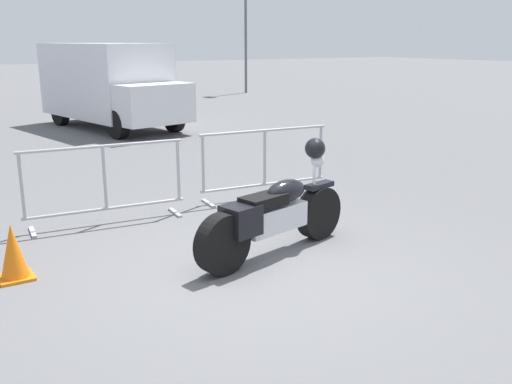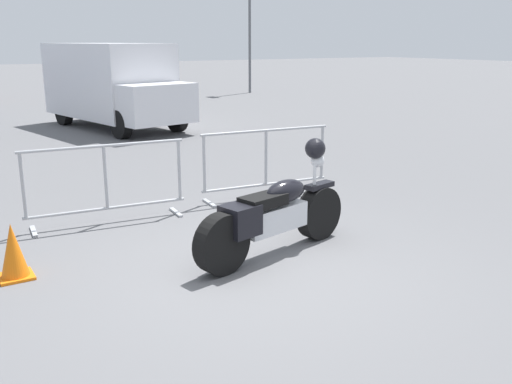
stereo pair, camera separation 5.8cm
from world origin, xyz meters
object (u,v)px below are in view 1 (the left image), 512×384
object	(u,v)px
delivery_van	(109,83)
street_lamp	(246,10)
motorcycle	(275,214)
crowd_barrier_far	(265,162)
crowd_barrier_near	(105,183)
traffic_cone	(13,252)

from	to	relation	value
delivery_van	street_lamp	world-z (taller)	street_lamp
motorcycle	crowd_barrier_far	xyz separation A→B (m)	(1.26, 2.16, 0.07)
motorcycle	crowd_barrier_near	world-z (taller)	motorcycle
traffic_cone	street_lamp	distance (m)	22.11
traffic_cone	street_lamp	xyz separation A→B (m)	(13.24, 17.37, 3.42)
crowd_barrier_near	crowd_barrier_far	xyz separation A→B (m)	(2.52, 0.00, 0.00)
traffic_cone	crowd_barrier_far	bearing A→B (deg)	18.71
delivery_van	street_lamp	xyz separation A→B (m)	(8.98, 7.55, 2.47)
motorcycle	crowd_barrier_far	distance (m)	2.50
crowd_barrier_far	delivery_van	distance (m)	8.53
motorcycle	street_lamp	distance (m)	21.31
delivery_van	traffic_cone	world-z (taller)	delivery_van
crowd_barrier_near	traffic_cone	xyz separation A→B (m)	(-1.39, -1.33, -0.26)
delivery_van	street_lamp	distance (m)	11.99
motorcycle	delivery_van	size ratio (longest dim) A/B	0.42
motorcycle	traffic_cone	xyz separation A→B (m)	(-2.66, 0.83, -0.20)
crowd_barrier_far	traffic_cone	size ratio (longest dim) A/B	3.63
crowd_barrier_near	delivery_van	world-z (taller)	delivery_van
motorcycle	delivery_van	distance (m)	10.80
street_lamp	motorcycle	bearing A→B (deg)	-120.18
delivery_van	street_lamp	size ratio (longest dim) A/B	0.93
delivery_van	street_lamp	bearing A→B (deg)	119.16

